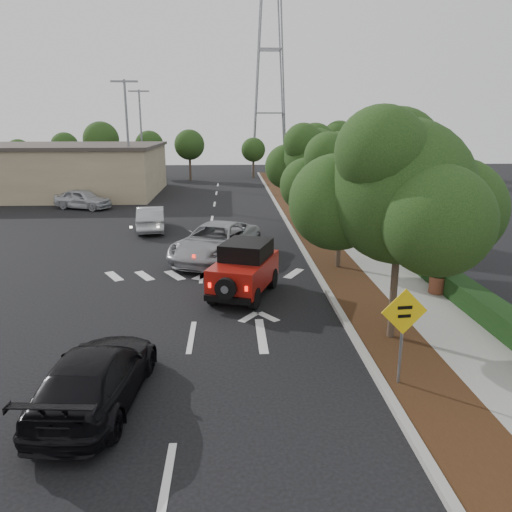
{
  "coord_description": "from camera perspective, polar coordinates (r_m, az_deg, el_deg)",
  "views": [
    {
      "loc": [
        1.14,
        -13.22,
        5.92
      ],
      "look_at": [
        2.01,
        3.0,
        1.56
      ],
      "focal_mm": 35.0,
      "sensor_mm": 36.0,
      "label": 1
    }
  ],
  "objects": [
    {
      "name": "hedge",
      "position": [
        26.96,
        13.77,
        2.76
      ],
      "size": [
        0.8,
        70.0,
        0.8
      ],
      "primitive_type": "cube",
      "color": "black",
      "rests_on": "ground"
    },
    {
      "name": "street_tree_far",
      "position": [
        27.25,
        6.45,
        2.37
      ],
      "size": [
        3.4,
        3.4,
        5.62
      ],
      "primitive_type": null,
      "color": "black",
      "rests_on": "ground"
    },
    {
      "name": "planting_strip",
      "position": [
        26.28,
        6.81,
        2.02
      ],
      "size": [
        1.8,
        70.0,
        0.12
      ],
      "primitive_type": "cube",
      "color": "black",
      "rests_on": "ground"
    },
    {
      "name": "sidewalk",
      "position": [
        26.67,
        10.84,
        2.04
      ],
      "size": [
        2.0,
        70.0,
        0.12
      ],
      "primitive_type": "cube",
      "color": "gray",
      "rests_on": "ground"
    },
    {
      "name": "transmission_tower",
      "position": [
        61.7,
        1.51,
        9.5
      ],
      "size": [
        7.0,
        4.0,
        28.0
      ],
      "primitive_type": null,
      "color": "slate",
      "rests_on": "ground"
    },
    {
      "name": "ground",
      "position": [
        14.54,
        -7.38,
        -9.16
      ],
      "size": [
        120.0,
        120.0,
        0.0
      ],
      "primitive_type": "plane",
      "color": "black",
      "rests_on": "ground"
    },
    {
      "name": "black_suv_oncoming",
      "position": [
        11.53,
        -17.84,
        -12.95
      ],
      "size": [
        2.22,
        4.66,
        1.31
      ],
      "primitive_type": "imported",
      "rotation": [
        0.0,
        0.0,
        3.05
      ],
      "color": "black",
      "rests_on": "ground"
    },
    {
      "name": "street_tree_near",
      "position": [
        14.73,
        15.06,
        -9.25
      ],
      "size": [
        3.8,
        3.8,
        5.92
      ],
      "primitive_type": null,
      "color": "black",
      "rests_on": "ground"
    },
    {
      "name": "light_pole_a",
      "position": [
        40.4,
        -13.99,
        6.14
      ],
      "size": [
        2.0,
        0.22,
        9.0
      ],
      "primitive_type": null,
      "color": "slate",
      "rests_on": "ground"
    },
    {
      "name": "silver_sedan_oncoming",
      "position": [
        28.81,
        -11.93,
        4.22
      ],
      "size": [
        1.98,
        4.34,
        1.38
      ],
      "primitive_type": "imported",
      "rotation": [
        0.0,
        0.0,
        3.27
      ],
      "color": "#A0A3A8",
      "rests_on": "ground"
    },
    {
      "name": "light_pole_b",
      "position": [
        52.29,
        -12.66,
        8.15
      ],
      "size": [
        2.0,
        0.22,
        9.0
      ],
      "primitive_type": null,
      "color": "slate",
      "rests_on": "ground"
    },
    {
      "name": "silver_suv_ahead",
      "position": [
        22.21,
        -4.62,
        1.62
      ],
      "size": [
        4.55,
        6.31,
        1.59
      ],
      "primitive_type": "imported",
      "rotation": [
        0.0,
        0.0,
        -0.37
      ],
      "color": "#9B9CA2",
      "rests_on": "ground"
    },
    {
      "name": "red_jeep",
      "position": [
        17.57,
        -1.19,
        -1.38
      ],
      "size": [
        2.69,
        3.88,
        1.9
      ],
      "rotation": [
        0.0,
        0.0,
        -0.34
      ],
      "color": "black",
      "rests_on": "ground"
    },
    {
      "name": "commercial_building",
      "position": [
        46.67,
        -24.89,
        8.82
      ],
      "size": [
        22.0,
        12.0,
        4.0
      ],
      "primitive_type": "cube",
      "color": "gray",
      "rests_on": "ground"
    },
    {
      "name": "curb",
      "position": [
        26.12,
        4.64,
        2.03
      ],
      "size": [
        0.2,
        70.0,
        0.15
      ],
      "primitive_type": "cube",
      "color": "#9E9B93",
      "rests_on": "ground"
    },
    {
      "name": "street_tree_mid",
      "position": [
        21.07,
        9.3,
        -1.51
      ],
      "size": [
        3.2,
        3.2,
        5.32
      ],
      "primitive_type": null,
      "color": "black",
      "rests_on": "ground"
    },
    {
      "name": "speed_hump_sign",
      "position": [
        11.7,
        16.47,
        -7.4
      ],
      "size": [
        1.07,
        0.13,
        2.29
      ],
      "rotation": [
        0.0,
        0.0,
        0.09
      ],
      "color": "slate",
      "rests_on": "ground"
    },
    {
      "name": "parked_suv",
      "position": [
        37.43,
        -19.18,
        6.17
      ],
      "size": [
        4.43,
        3.13,
        1.4
      ],
      "primitive_type": "imported",
      "rotation": [
        0.0,
        0.0,
        1.17
      ],
      "color": "#B4B6BD",
      "rests_on": "ground"
    },
    {
      "name": "terracotta_planter",
      "position": [
        18.52,
        20.17,
        -1.75
      ],
      "size": [
        0.74,
        0.74,
        1.3
      ],
      "rotation": [
        0.0,
        0.0,
        -0.12
      ],
      "color": "brown",
      "rests_on": "ground"
    }
  ]
}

